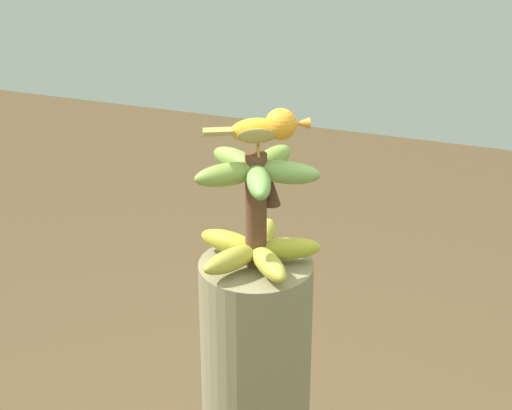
# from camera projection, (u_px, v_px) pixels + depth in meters

# --- Properties ---
(banana_bunch) EXTENTS (0.25, 0.25, 0.23)m
(banana_bunch) POSITION_uv_depth(u_px,v_px,m) (256.00, 210.00, 1.68)
(banana_bunch) COLOR brown
(banana_bunch) RESTS_ON banana_tree
(perched_bird) EXTENTS (0.19, 0.11, 0.09)m
(perched_bird) POSITION_uv_depth(u_px,v_px,m) (268.00, 128.00, 1.61)
(perched_bird) COLOR #C68933
(perched_bird) RESTS_ON banana_bunch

